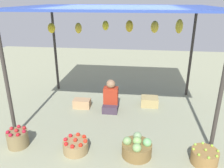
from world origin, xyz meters
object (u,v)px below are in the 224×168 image
(basket_red_apples, at_px, (18,138))
(basket_limes, at_px, (204,157))
(vendor_person, at_px, (111,99))
(basket_cabbages, at_px, (137,148))
(basket_red_tomatoes, at_px, (76,146))
(wooden_crate_near_vendor, at_px, (150,101))
(wooden_crate_stacked_rear, at_px, (82,103))

(basket_red_apples, height_order, basket_limes, basket_red_apples)
(vendor_person, bearing_deg, basket_limes, -43.22)
(vendor_person, distance_m, basket_limes, 2.45)
(vendor_person, relative_size, basket_limes, 1.79)
(basket_cabbages, bearing_deg, basket_red_tomatoes, -178.17)
(basket_red_apples, bearing_deg, wooden_crate_near_vendor, 39.27)
(basket_red_tomatoes, relative_size, wooden_crate_stacked_rear, 1.07)
(basket_red_apples, distance_m, wooden_crate_stacked_rear, 1.85)
(vendor_person, height_order, basket_red_apples, vendor_person)
(basket_red_apples, relative_size, wooden_crate_near_vendor, 0.89)
(basket_cabbages, bearing_deg, wooden_crate_near_vendor, 82.19)
(basket_red_apples, xyz_separation_m, wooden_crate_near_vendor, (2.45, 2.00, -0.05))
(vendor_person, height_order, basket_red_tomatoes, vendor_person)
(vendor_person, xyz_separation_m, wooden_crate_near_vendor, (0.94, 0.37, -0.19))
(basket_red_apples, distance_m, basket_limes, 3.29)
(wooden_crate_stacked_rear, bearing_deg, basket_limes, -34.45)
(basket_red_tomatoes, xyz_separation_m, basket_cabbages, (1.08, 0.03, 0.04))
(basket_red_tomatoes, bearing_deg, basket_cabbages, 1.83)
(basket_red_apples, bearing_deg, basket_cabbages, 0.21)
(basket_red_apples, relative_size, wooden_crate_stacked_rear, 0.90)
(basket_cabbages, xyz_separation_m, basket_limes, (1.11, -0.05, -0.03))
(basket_red_apples, height_order, wooden_crate_stacked_rear, basket_red_apples)
(vendor_person, distance_m, basket_red_apples, 2.22)
(vendor_person, xyz_separation_m, basket_cabbages, (0.67, -1.62, -0.15))
(vendor_person, bearing_deg, basket_cabbages, -67.57)
(basket_cabbages, distance_m, wooden_crate_near_vendor, 2.02)
(basket_red_apples, height_order, basket_cabbages, basket_cabbages)
(basket_cabbages, xyz_separation_m, wooden_crate_stacked_rear, (-1.40, 1.67, -0.04))
(vendor_person, xyz_separation_m, basket_red_apples, (-1.51, -1.63, -0.14))
(basket_cabbages, relative_size, basket_limes, 1.19)
(vendor_person, height_order, basket_cabbages, vendor_person)
(basket_red_apples, relative_size, basket_red_tomatoes, 0.84)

